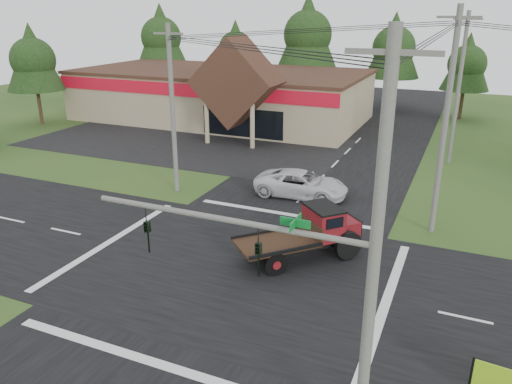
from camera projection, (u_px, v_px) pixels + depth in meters
The scene contains 18 objects.
ground at pixel (233, 268), 23.03m from camera, with size 120.00×120.00×0.00m, color #26491A.
road_ns at pixel (233, 268), 23.03m from camera, with size 12.00×120.00×0.02m, color black.
road_ew at pixel (233, 268), 23.02m from camera, with size 120.00×12.00×0.02m, color black.
parking_apron at pixel (186, 143), 44.63m from camera, with size 28.00×14.00×0.02m, color black.
cvs_building at pixel (222, 94), 53.42m from camera, with size 30.40×18.20×9.19m.
traffic_signal_mast at pixel (305, 289), 12.87m from camera, with size 8.12×0.24×7.00m.
utility_pole_nr at pixel (374, 260), 11.82m from camera, with size 2.00×0.30×11.00m.
utility_pole_nw at pixel (172, 109), 31.06m from camera, with size 2.00×0.30×10.50m.
utility_pole_ne at pixel (445, 123), 24.89m from camera, with size 2.00×0.30×11.50m.
utility_pole_n at pixel (458, 88), 37.00m from camera, with size 2.00×0.30×11.20m.
tree_row_a at pixel (161, 35), 65.95m from camera, with size 6.72×6.72×12.12m.
tree_row_b at pixel (236, 47), 64.38m from camera, with size 5.60×5.60×10.10m.
tree_row_c at pixel (308, 32), 59.08m from camera, with size 7.28×7.28×13.13m.
tree_row_d at pixel (394, 46), 56.65m from camera, with size 6.16×6.16×11.11m.
tree_row_e at pixel (467, 62), 52.39m from camera, with size 5.04×5.04×9.09m.
tree_side_w at pixel (33, 58), 49.94m from camera, with size 5.60×5.60×10.10m.
antique_flatbed_truck at pixel (301, 234), 23.49m from camera, with size 2.31×6.05×2.53m, color #590C15, non-canonical shape.
white_pickup at pixel (301, 184), 31.66m from camera, with size 2.71×5.88×1.63m, color silver.
Camera 1 is at (9.14, -18.29, 11.22)m, focal length 35.00 mm.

